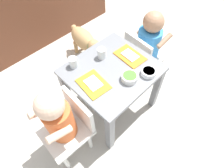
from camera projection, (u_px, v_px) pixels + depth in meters
The scene contains 11 objects.
ground_plane at pixel (112, 105), 1.58m from camera, with size 7.00×7.00×0.00m, color #B2ADA3.
dining_table at pixel (112, 77), 1.28m from camera, with size 0.55×0.51×0.46m.
seated_child_left at pixel (61, 119), 1.05m from camera, with size 0.29×0.29×0.67m.
seated_child_right at pixel (148, 41), 1.46m from camera, with size 0.30×0.30×0.65m.
dog at pixel (84, 40), 1.76m from camera, with size 0.20×0.43×0.31m.
food_tray_left at pixel (93, 84), 1.13m from camera, with size 0.16×0.20×0.02m.
food_tray_right at pixel (130, 56), 1.28m from camera, with size 0.14×0.21×0.02m.
water_cup_left at pixel (73, 63), 1.21m from camera, with size 0.06×0.06×0.07m.
water_cup_right at pixel (102, 54), 1.25m from camera, with size 0.06×0.06×0.07m.
cereal_bowl_right_side at pixel (130, 77), 1.15m from camera, with size 0.10×0.10×0.04m.
cereal_bowl_left_side at pixel (149, 72), 1.17m from camera, with size 0.09×0.09×0.03m.
Camera 1 is at (-0.57, -0.56, 1.38)m, focal length 30.20 mm.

